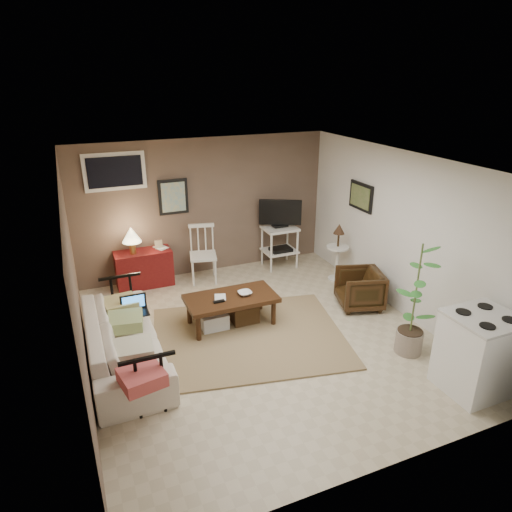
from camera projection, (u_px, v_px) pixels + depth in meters
name	position (u px, v px, depth m)	size (l,w,h in m)	color
floor	(261.00, 337.00, 6.31)	(5.00, 5.00, 0.00)	#C1B293
art_back	(173.00, 197.00, 7.68)	(0.50, 0.03, 0.60)	black
art_right	(361.00, 197.00, 7.43)	(0.03, 0.60, 0.45)	black
window	(115.00, 172.00, 7.17)	(0.96, 0.03, 0.60)	silver
rug	(249.00, 337.00, 6.30)	(2.57, 2.06, 0.02)	#907254
coffee_table	(231.00, 308.00, 6.52)	(1.29, 0.67, 0.49)	#3A1E0F
sofa	(123.00, 333.00, 5.60)	(2.19, 0.64, 0.86)	white
sofa_pillows	(130.00, 336.00, 5.37)	(0.42, 2.08, 0.15)	beige
sofa_end_rails	(134.00, 335.00, 5.67)	(0.59, 2.19, 0.74)	black
laptop	(134.00, 307.00, 5.96)	(0.34, 0.25, 0.23)	black
red_console	(143.00, 265.00, 7.70)	(0.93, 0.41, 1.08)	maroon
spindle_chair	(203.00, 256.00, 7.86)	(0.53, 0.53, 0.98)	silver
tv_stand	(280.00, 232.00, 8.36)	(0.71, 0.49, 1.28)	silver
side_table	(338.00, 246.00, 7.83)	(0.38, 0.38, 1.03)	silver
armchair	(360.00, 287.00, 7.02)	(0.64, 0.60, 0.66)	black
potted_plant	(415.00, 296.00, 5.68)	(0.38, 0.38, 1.54)	#A59183
stove	(478.00, 353.00, 5.13)	(0.73, 0.68, 0.96)	white
bowl	(245.00, 289.00, 6.47)	(0.19, 0.05, 0.19)	#3A1E0F
book_table	(214.00, 292.00, 6.36)	(0.16, 0.02, 0.21)	#3A1E0F
book_console	(156.00, 243.00, 7.65)	(0.18, 0.02, 0.24)	#3A1E0F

